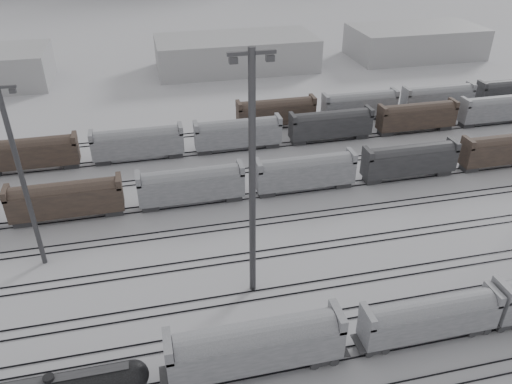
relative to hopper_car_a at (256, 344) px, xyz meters
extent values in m
plane|color=silver|center=(6.82, -1.00, -3.59)|extent=(900.00, 900.00, 0.00)
cube|color=black|center=(6.82, -0.72, -3.51)|extent=(220.00, 0.07, 0.16)
cube|color=black|center=(6.82, 0.72, -3.51)|extent=(220.00, 0.07, 0.16)
cube|color=black|center=(6.82, 4.28, -3.51)|extent=(220.00, 0.07, 0.16)
cube|color=black|center=(6.82, 5.72, -3.51)|extent=(220.00, 0.07, 0.16)
cube|color=black|center=(6.82, 9.28, -3.51)|extent=(220.00, 0.07, 0.16)
cube|color=black|center=(6.82, 10.72, -3.51)|extent=(220.00, 0.07, 0.16)
cube|color=black|center=(6.82, 16.28, -3.51)|extent=(220.00, 0.07, 0.16)
cube|color=black|center=(6.82, 17.72, -3.51)|extent=(220.00, 0.07, 0.16)
cube|color=black|center=(6.82, 23.28, -3.51)|extent=(220.00, 0.07, 0.16)
cube|color=black|center=(6.82, 24.72, -3.51)|extent=(220.00, 0.07, 0.16)
cube|color=black|center=(6.82, 30.28, -3.51)|extent=(220.00, 0.07, 0.16)
cube|color=black|center=(6.82, 31.72, -3.51)|extent=(220.00, 0.07, 0.16)
cube|color=black|center=(6.82, 38.28, -3.51)|extent=(220.00, 0.07, 0.16)
cube|color=black|center=(6.82, 39.72, -3.51)|extent=(220.00, 0.07, 0.16)
cube|color=black|center=(6.82, 46.28, -3.51)|extent=(220.00, 0.07, 0.16)
cube|color=black|center=(6.82, 47.72, -3.51)|extent=(220.00, 0.07, 0.16)
cube|color=black|center=(6.82, 54.28, -3.51)|extent=(220.00, 0.07, 0.16)
cube|color=black|center=(6.82, 55.72, -3.51)|extent=(220.00, 0.07, 0.16)
sphere|color=black|center=(-10.96, 0.00, -1.13)|extent=(2.69, 2.69, 2.69)
cylinder|color=black|center=(-17.69, 0.00, 0.36)|extent=(0.93, 0.93, 0.46)
cube|color=#262629|center=(-17.69, 0.00, 0.27)|extent=(13.00, 0.84, 0.06)
cube|color=#262629|center=(-6.45, 0.00, -2.99)|extent=(2.79, 2.26, 0.75)
cube|color=#262629|center=(6.45, 0.00, -2.99)|extent=(2.79, 2.26, 0.75)
cube|color=gray|center=(0.00, 0.00, -0.47)|extent=(16.12, 3.22, 3.44)
cylinder|color=gray|center=(0.00, 0.00, 0.82)|extent=(14.61, 3.12, 3.12)
cube|color=gray|center=(-7.74, 0.00, 1.68)|extent=(0.75, 3.22, 1.50)
cube|color=gray|center=(7.74, 0.00, 1.68)|extent=(0.75, 3.22, 1.50)
cone|color=#262629|center=(0.00, 0.00, -2.56)|extent=(2.58, 2.58, 0.97)
cube|color=#262629|center=(11.92, 0.00, -3.07)|extent=(2.42, 1.95, 0.65)
cube|color=#262629|center=(23.09, 0.00, -3.07)|extent=(2.42, 1.95, 0.65)
cube|color=gray|center=(17.50, 0.00, -0.89)|extent=(13.96, 2.79, 2.98)
cylinder|color=gray|center=(17.50, 0.00, 0.23)|extent=(12.65, 2.70, 2.70)
cube|color=gray|center=(10.81, 0.00, 0.97)|extent=(0.65, 2.79, 1.30)
cube|color=gray|center=(24.20, 0.00, 0.97)|extent=(0.65, 2.79, 1.30)
cone|color=#262629|center=(17.50, 0.00, -2.70)|extent=(2.23, 2.23, 0.84)
cube|color=#262629|center=(26.42, 0.00, -3.03)|extent=(2.61, 2.11, 0.70)
cube|color=gray|center=(25.22, 0.00, 1.34)|extent=(0.70, 3.01, 1.41)
cylinder|color=#3D3D40|center=(-21.36, 21.60, 7.68)|extent=(0.58, 0.58, 22.53)
cube|color=#3D3D40|center=(-20.01, 21.60, 18.05)|extent=(0.63, 0.45, 0.45)
cylinder|color=#3D3D40|center=(2.28, 11.26, 10.08)|extent=(0.70, 0.70, 27.33)
cube|color=#3D3D40|center=(2.28, 11.26, 23.20)|extent=(4.37, 0.33, 0.33)
cube|color=#3D3D40|center=(0.64, 11.26, 22.65)|extent=(0.77, 0.55, 0.55)
cube|color=#3D3D40|center=(3.92, 11.26, 22.65)|extent=(0.77, 0.55, 0.55)
cube|color=#49392E|center=(-19.18, 31.00, -0.79)|extent=(15.00, 3.00, 5.60)
cube|color=gray|center=(-2.18, 31.00, -0.79)|extent=(15.00, 3.00, 5.60)
cube|color=gray|center=(14.82, 31.00, -0.79)|extent=(15.00, 3.00, 5.60)
cube|color=#262629|center=(31.82, 31.00, -0.79)|extent=(15.00, 3.00, 5.60)
cube|color=#49392E|center=(48.82, 31.00, -0.79)|extent=(15.00, 3.00, 5.60)
cube|color=#49392E|center=(-26.18, 47.00, -0.79)|extent=(15.00, 3.00, 5.60)
cube|color=gray|center=(-9.18, 47.00, -0.79)|extent=(15.00, 3.00, 5.60)
cube|color=gray|center=(7.82, 47.00, -0.79)|extent=(15.00, 3.00, 5.60)
cube|color=#262629|center=(24.82, 47.00, -0.79)|extent=(15.00, 3.00, 5.60)
cube|color=#49392E|center=(41.82, 47.00, -0.79)|extent=(15.00, 3.00, 5.60)
cube|color=gray|center=(58.82, 47.00, -0.79)|extent=(15.00, 3.00, 5.60)
cube|color=#49392E|center=(16.82, 55.00, -0.79)|extent=(15.00, 3.00, 5.60)
cube|color=gray|center=(33.82, 55.00, -0.79)|extent=(15.00, 3.00, 5.60)
cube|color=gray|center=(50.82, 55.00, -0.79)|extent=(15.00, 3.00, 5.60)
cube|color=#262629|center=(67.82, 55.00, -0.79)|extent=(15.00, 3.00, 5.60)
cube|color=gray|center=(16.82, 94.00, 0.41)|extent=(40.00, 18.00, 8.00)
cube|color=gray|center=(66.82, 94.00, 0.41)|extent=(35.00, 18.00, 8.00)
camera|label=1|loc=(-7.18, -30.83, 34.91)|focal=35.00mm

